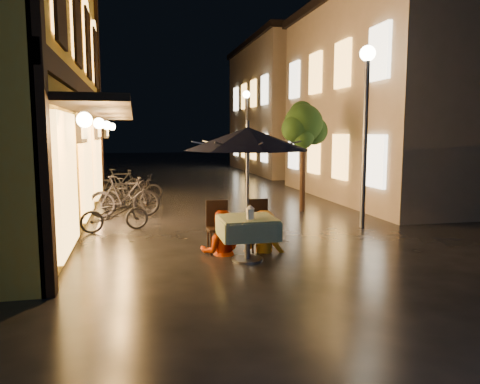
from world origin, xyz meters
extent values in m
plane|color=black|center=(0.00, 0.00, 0.00)|extent=(90.00, 90.00, 0.00)
cube|color=black|center=(-3.47, 4.00, 3.30)|extent=(0.12, 11.00, 0.35)
cube|color=black|center=(-2.90, 4.00, 2.75)|extent=(1.20, 10.50, 0.12)
cube|color=gold|center=(-3.44, 3.00, 4.60)|extent=(0.10, 0.90, 1.50)
cube|color=gold|center=(-3.44, 5.50, 4.60)|extent=(0.10, 0.90, 1.50)
cube|color=gold|center=(-3.44, 8.00, 4.60)|extent=(0.10, 0.90, 1.50)
cube|color=gold|center=(-3.44, 0.50, 1.40)|extent=(0.10, 2.20, 2.40)
cube|color=gold|center=(-3.44, 4.00, 1.40)|extent=(0.10, 2.20, 2.40)
cube|color=gold|center=(-3.44, 7.50, 1.40)|extent=(0.10, 2.20, 2.40)
cube|color=#A39181|center=(7.50, 6.50, 3.25)|extent=(7.00, 9.00, 6.50)
cube|color=black|center=(7.50, 6.50, 6.65)|extent=(7.30, 9.30, 0.30)
cube|color=gold|center=(3.95, 3.20, 1.50)|extent=(0.10, 1.00, 1.40)
cube|color=gold|center=(3.95, 3.20, 4.30)|extent=(0.10, 1.00, 1.40)
cube|color=gold|center=(3.95, 5.40, 1.50)|extent=(0.10, 1.00, 1.40)
cube|color=gold|center=(3.95, 5.40, 4.30)|extent=(0.10, 1.00, 1.40)
cube|color=gold|center=(3.95, 7.60, 1.50)|extent=(0.10, 1.00, 1.40)
cube|color=gold|center=(3.95, 7.60, 4.30)|extent=(0.10, 1.00, 1.40)
cube|color=gold|center=(3.95, 9.80, 1.50)|extent=(0.10, 1.00, 1.40)
cube|color=gold|center=(3.95, 9.80, 4.30)|extent=(0.10, 1.00, 1.40)
cube|color=#A39181|center=(7.50, 18.00, 3.50)|extent=(7.00, 10.00, 7.00)
cube|color=black|center=(7.50, 18.00, 7.15)|extent=(7.30, 10.30, 0.30)
cube|color=gold|center=(3.95, 14.20, 1.50)|extent=(0.10, 1.00, 1.40)
cube|color=gold|center=(3.95, 14.20, 4.30)|extent=(0.10, 1.00, 1.40)
cube|color=gold|center=(3.95, 16.40, 1.50)|extent=(0.10, 1.00, 1.40)
cube|color=gold|center=(3.95, 16.40, 4.30)|extent=(0.10, 1.00, 1.40)
cube|color=gold|center=(3.95, 18.60, 1.50)|extent=(0.10, 1.00, 1.40)
cube|color=gold|center=(3.95, 18.60, 4.30)|extent=(0.10, 1.00, 1.40)
cube|color=gold|center=(3.95, 20.80, 1.50)|extent=(0.10, 1.00, 1.40)
cube|color=gold|center=(3.95, 20.80, 4.30)|extent=(0.10, 1.00, 1.40)
cylinder|color=black|center=(2.40, 4.50, 1.10)|extent=(0.16, 0.16, 2.20)
sphere|color=black|center=(2.40, 4.50, 2.50)|extent=(1.10, 1.10, 1.10)
sphere|color=black|center=(2.75, 4.60, 2.30)|extent=(0.80, 0.80, 0.80)
sphere|color=black|center=(2.10, 4.35, 2.35)|extent=(0.76, 0.76, 0.76)
sphere|color=black|center=(2.45, 4.80, 2.80)|extent=(0.70, 0.70, 0.70)
sphere|color=black|center=(2.30, 4.25, 2.10)|extent=(0.60, 0.60, 0.60)
cylinder|color=#59595E|center=(3.00, 2.00, 2.00)|extent=(0.12, 0.12, 4.00)
sphere|color=beige|center=(3.00, 2.00, 4.05)|extent=(0.36, 0.36, 0.36)
cylinder|color=#59595E|center=(3.00, 14.00, 2.00)|extent=(0.12, 0.12, 4.00)
sphere|color=beige|center=(3.00, 14.00, 4.05)|extent=(0.36, 0.36, 0.36)
cylinder|color=#59595E|center=(-0.36, -0.23, 0.36)|extent=(0.10, 0.10, 0.72)
cylinder|color=#59595E|center=(-0.36, -0.23, 0.02)|extent=(0.56, 0.56, 0.04)
cube|color=#28532D|center=(-0.36, -0.23, 0.75)|extent=(0.95, 0.95, 0.06)
cube|color=#28532D|center=(0.12, -0.23, 0.58)|extent=(0.04, 0.95, 0.33)
cube|color=#28532D|center=(-0.83, -0.23, 0.58)|extent=(0.04, 0.95, 0.33)
cube|color=#28532D|center=(-0.36, 0.25, 0.58)|extent=(0.95, 0.04, 0.33)
cube|color=#28532D|center=(-0.36, -0.70, 0.58)|extent=(0.95, 0.04, 0.33)
cylinder|color=#59595E|center=(-0.36, -0.23, 1.15)|extent=(0.05, 0.05, 2.30)
cone|color=black|center=(-0.36, -0.23, 2.15)|extent=(2.22, 2.22, 0.40)
cylinder|color=#59595E|center=(-0.36, -0.23, 2.40)|extent=(0.06, 0.06, 0.12)
cube|color=black|center=(-0.76, 0.42, 0.45)|extent=(0.42, 0.42, 0.05)
cube|color=black|center=(-0.76, 0.61, 0.70)|extent=(0.42, 0.04, 0.55)
cylinder|color=black|center=(-0.94, 0.24, 0.21)|extent=(0.04, 0.04, 0.43)
cylinder|color=black|center=(-0.58, 0.24, 0.21)|extent=(0.04, 0.04, 0.43)
cylinder|color=black|center=(-0.94, 0.60, 0.21)|extent=(0.04, 0.04, 0.43)
cylinder|color=black|center=(-0.58, 0.60, 0.21)|extent=(0.04, 0.04, 0.43)
cube|color=black|center=(0.04, 0.42, 0.45)|extent=(0.42, 0.42, 0.05)
cube|color=black|center=(0.04, 0.61, 0.70)|extent=(0.42, 0.04, 0.55)
cylinder|color=black|center=(-0.14, 0.24, 0.21)|extent=(0.04, 0.04, 0.43)
cylinder|color=black|center=(0.22, 0.24, 0.21)|extent=(0.04, 0.04, 0.43)
cylinder|color=black|center=(-0.14, 0.60, 0.21)|extent=(0.04, 0.04, 0.43)
cylinder|color=black|center=(0.22, 0.60, 0.21)|extent=(0.04, 0.04, 0.43)
cube|color=white|center=(-0.36, -0.43, 0.87)|extent=(0.11, 0.11, 0.18)
cube|color=#FFD88C|center=(-0.36, -0.43, 0.86)|extent=(0.07, 0.07, 0.12)
cone|color=white|center=(-0.36, -0.43, 0.99)|extent=(0.16, 0.16, 0.07)
imported|color=#BE3100|center=(-0.73, 0.36, 0.80)|extent=(0.85, 0.70, 1.60)
imported|color=orange|center=(0.10, 0.33, 0.77)|extent=(1.12, 0.85, 1.53)
imported|color=black|center=(-2.76, 2.81, 0.40)|extent=(1.62, 0.89, 0.81)
imported|color=black|center=(-2.57, 4.62, 0.56)|extent=(1.88, 0.59, 1.12)
imported|color=black|center=(-2.43, 5.53, 0.47)|extent=(1.89, 1.20, 0.94)
imported|color=black|center=(-2.51, 6.38, 0.44)|extent=(1.53, 0.88, 0.89)
imported|color=black|center=(-2.25, 7.47, 0.45)|extent=(1.80, 0.99, 0.90)
imported|color=black|center=(-2.81, 8.82, 0.49)|extent=(1.71, 0.80, 0.99)
camera|label=1|loc=(-2.25, -8.09, 2.26)|focal=35.00mm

